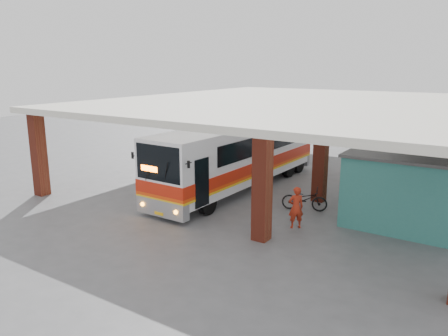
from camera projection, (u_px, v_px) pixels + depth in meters
ground at (236, 206)px, 21.10m from camera, size 90.00×90.00×0.00m
brick_columns at (307, 149)px, 23.90m from camera, size 20.10×21.60×4.35m
canopy_roof at (304, 103)px, 25.07m from camera, size 21.00×23.00×0.30m
shop_building at (421, 179)px, 19.98m from camera, size 5.20×8.20×3.11m
coach_bus at (239, 155)px, 23.71m from camera, size 2.95×13.05×3.79m
motorcycle at (304, 199)px, 20.35m from camera, size 2.23×1.37×1.10m
pedestrian at (296, 207)px, 18.07m from camera, size 0.77×0.75×1.78m
red_chair at (385, 176)px, 25.34m from camera, size 0.42×0.42×0.78m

